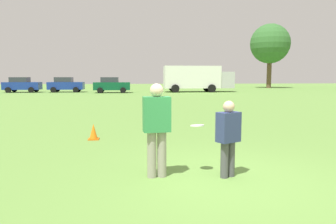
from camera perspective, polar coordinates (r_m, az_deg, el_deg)
name	(u,v)px	position (r m, az deg, el deg)	size (l,w,h in m)	color
ground_plane	(223,179)	(6.26, 9.61, -11.58)	(155.90, 155.90, 0.00)	#608C3D
player_thrower	(157,125)	(6.08, -2.00, -2.31)	(0.53, 0.33, 1.78)	gray
player_defender	(228,135)	(6.21, 10.58, -3.98)	(0.50, 0.42, 1.46)	#4C4C51
frisbee	(197,125)	(6.34, 5.16, -2.38)	(0.27, 0.27, 0.06)	white
traffic_cone	(94,132)	(10.09, -13.01, -3.47)	(0.32, 0.32, 0.48)	#D8590C
parked_car_mid_left	(22,85)	(42.72, -24.39, 4.41)	(4.22, 2.25, 1.82)	navy
parked_car_center	(66,85)	(41.45, -17.61, 4.64)	(4.22, 2.25, 1.82)	navy
parked_car_mid_right	(112,85)	(38.56, -9.93, 4.74)	(4.22, 2.25, 1.82)	#0C4C2D
box_truck	(197,78)	(40.17, 5.11, 6.05)	(8.52, 3.07, 3.18)	white
tree_center_elm	(270,44)	(56.58, 17.56, 11.38)	(6.44, 6.44, 10.47)	brown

